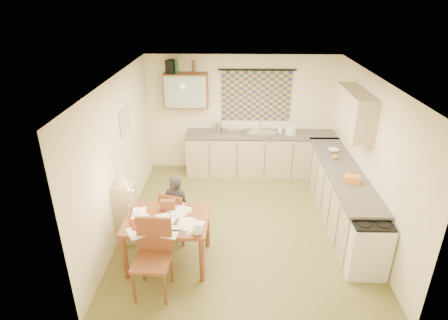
{
  "coord_description": "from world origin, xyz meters",
  "views": [
    {
      "loc": [
        -0.18,
        -5.47,
        3.71
      ],
      "look_at": [
        -0.32,
        0.2,
        1.1
      ],
      "focal_mm": 30.0,
      "sensor_mm": 36.0,
      "label": 1
    }
  ],
  "objects_px": {
    "chair_far": "(177,224)",
    "shelf_stand": "(126,212)",
    "counter_back": "(264,154)",
    "counter_right": "(340,193)",
    "dining_table": "(169,240)",
    "person": "(177,208)",
    "stove": "(366,245)"
  },
  "relations": [
    {
      "from": "person",
      "to": "shelf_stand",
      "type": "distance_m",
      "value": 0.8
    },
    {
      "from": "dining_table",
      "to": "person",
      "type": "relative_size",
      "value": 1.05
    },
    {
      "from": "counter_back",
      "to": "shelf_stand",
      "type": "height_order",
      "value": "shelf_stand"
    },
    {
      "from": "stove",
      "to": "chair_far",
      "type": "bearing_deg",
      "value": 166.29
    },
    {
      "from": "person",
      "to": "dining_table",
      "type": "bearing_deg",
      "value": 95.65
    },
    {
      "from": "person",
      "to": "shelf_stand",
      "type": "xyz_separation_m",
      "value": [
        -0.79,
        -0.05,
        -0.06
      ]
    },
    {
      "from": "counter_back",
      "to": "counter_right",
      "type": "distance_m",
      "value": 2.07
    },
    {
      "from": "dining_table",
      "to": "chair_far",
      "type": "xyz_separation_m",
      "value": [
        0.04,
        0.55,
        -0.11
      ]
    },
    {
      "from": "counter_right",
      "to": "shelf_stand",
      "type": "distance_m",
      "value": 3.63
    },
    {
      "from": "dining_table",
      "to": "chair_far",
      "type": "height_order",
      "value": "chair_far"
    },
    {
      "from": "counter_right",
      "to": "dining_table",
      "type": "height_order",
      "value": "counter_right"
    },
    {
      "from": "dining_table",
      "to": "chair_far",
      "type": "distance_m",
      "value": 0.57
    },
    {
      "from": "counter_right",
      "to": "chair_far",
      "type": "height_order",
      "value": "counter_right"
    },
    {
      "from": "counter_back",
      "to": "dining_table",
      "type": "distance_m",
      "value": 3.38
    },
    {
      "from": "counter_right",
      "to": "stove",
      "type": "distance_m",
      "value": 1.43
    },
    {
      "from": "counter_right",
      "to": "stove",
      "type": "bearing_deg",
      "value": -90.0
    },
    {
      "from": "chair_far",
      "to": "person",
      "type": "xyz_separation_m",
      "value": [
        0.01,
        0.0,
        0.3
      ]
    },
    {
      "from": "person",
      "to": "counter_back",
      "type": "bearing_deg",
      "value": -111.35
    },
    {
      "from": "person",
      "to": "stove",
      "type": "bearing_deg",
      "value": 177.17
    },
    {
      "from": "chair_far",
      "to": "counter_back",
      "type": "bearing_deg",
      "value": -104.06
    },
    {
      "from": "counter_back",
      "to": "shelf_stand",
      "type": "relative_size",
      "value": 3.23
    },
    {
      "from": "counter_back",
      "to": "person",
      "type": "bearing_deg",
      "value": -122.3
    },
    {
      "from": "chair_far",
      "to": "shelf_stand",
      "type": "relative_size",
      "value": 0.86
    },
    {
      "from": "counter_back",
      "to": "chair_far",
      "type": "bearing_deg",
      "value": -122.47
    },
    {
      "from": "shelf_stand",
      "to": "person",
      "type": "bearing_deg",
      "value": 3.43
    },
    {
      "from": "counter_back",
      "to": "counter_right",
      "type": "height_order",
      "value": "same"
    },
    {
      "from": "counter_right",
      "to": "dining_table",
      "type": "bearing_deg",
      "value": -154.99
    },
    {
      "from": "counter_back",
      "to": "dining_table",
      "type": "xyz_separation_m",
      "value": [
        -1.59,
        -2.99,
        -0.07
      ]
    },
    {
      "from": "counter_back",
      "to": "dining_table",
      "type": "relative_size",
      "value": 2.74
    },
    {
      "from": "dining_table",
      "to": "counter_back",
      "type": "bearing_deg",
      "value": 63.86
    },
    {
      "from": "chair_far",
      "to": "shelf_stand",
      "type": "xyz_separation_m",
      "value": [
        -0.78,
        -0.05,
        0.24
      ]
    },
    {
      "from": "counter_right",
      "to": "shelf_stand",
      "type": "bearing_deg",
      "value": -167.27
    }
  ]
}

